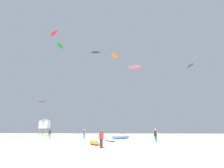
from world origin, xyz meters
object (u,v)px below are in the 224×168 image
object	(u,v)px
kite_grounded_near	(121,137)
kite_grounded_far	(94,143)
cooler_box	(154,143)
kite_aloft_2	(96,52)
kite_aloft_3	(134,67)
kite_aloft_5	(115,56)
kite_grounded_mid	(110,139)
kite_aloft_4	(41,101)
kite_aloft_7	(190,66)
person_midground	(156,135)
lifeguard_tower	(45,123)
person_left	(84,133)
person_right	(50,133)
kite_aloft_0	(60,46)
kite_aloft_6	(54,33)
person_foreground	(101,138)

from	to	relation	value
kite_grounded_near	kite_grounded_far	world-z (taller)	kite_grounded_near
cooler_box	kite_aloft_2	world-z (taller)	kite_aloft_2
kite_aloft_3	kite_aloft_5	size ratio (longest dim) A/B	0.88
kite_grounded_mid	kite_aloft_5	bearing A→B (deg)	90.84
kite_grounded_mid	cooler_box	bearing A→B (deg)	-42.29
kite_aloft_4	kite_aloft_7	bearing A→B (deg)	-15.03
person_midground	lifeguard_tower	world-z (taller)	lifeguard_tower
person_left	person_right	world-z (taller)	person_right
lifeguard_tower	kite_aloft_0	bearing A→B (deg)	94.24
kite_aloft_4	kite_grounded_mid	bearing A→B (deg)	-46.86
kite_grounded_mid	kite_aloft_7	size ratio (longest dim) A/B	1.49
kite_aloft_5	cooler_box	bearing A→B (deg)	-78.54
person_midground	kite_aloft_0	world-z (taller)	kite_aloft_0
kite_grounded_near	lifeguard_tower	bearing A→B (deg)	151.77
person_right	kite_aloft_4	bearing A→B (deg)	-107.32
cooler_box	kite_aloft_4	size ratio (longest dim) A/B	0.29
lifeguard_tower	kite_aloft_4	xyz separation A→B (m)	(-4.68, 7.14, 6.43)
person_right	kite_aloft_7	size ratio (longest dim) A/B	0.61
kite_aloft_3	kite_aloft_6	distance (m)	24.65
kite_aloft_6	kite_aloft_7	world-z (taller)	kite_aloft_6
lifeguard_tower	kite_aloft_6	world-z (taller)	kite_aloft_6
person_right	kite_grounded_far	xyz separation A→B (m)	(10.05, -11.80, -0.82)
kite_grounded_mid	person_foreground	bearing A→B (deg)	-90.31
kite_aloft_0	kite_aloft_4	distance (m)	18.10
kite_grounded_near	lifeguard_tower	xyz separation A→B (m)	(-18.59, 9.98, 2.80)
person_left	lifeguard_tower	bearing A→B (deg)	-100.94
person_midground	kite_aloft_7	bearing A→B (deg)	6.47
kite_aloft_5	kite_aloft_6	world-z (taller)	kite_aloft_6
kite_grounded_near	kite_aloft_3	bearing A→B (deg)	76.66
person_right	kite_aloft_5	bearing A→B (deg)	-168.41
person_midground	kite_grounded_far	distance (m)	8.05
kite_aloft_2	person_left	bearing A→B (deg)	-103.74
person_midground	kite_grounded_mid	distance (m)	7.12
kite_grounded_near	kite_aloft_3	world-z (taller)	kite_aloft_3
kite_grounded_mid	kite_aloft_4	distance (m)	33.05
person_foreground	kite_grounded_mid	bearing A→B (deg)	-148.71
kite_aloft_0	kite_aloft_7	world-z (taller)	kite_aloft_0
kite_grounded_mid	kite_aloft_4	xyz separation A→B (m)	(-21.70, 23.16, 9.25)
kite_aloft_6	person_left	bearing A→B (deg)	-41.51
kite_aloft_5	kite_grounded_mid	bearing A→B (deg)	-89.16
kite_aloft_2	kite_aloft_6	xyz separation A→B (m)	(-12.87, 6.17, 8.76)
kite_aloft_0	kite_aloft_6	world-z (taller)	kite_aloft_6
kite_aloft_6	kite_aloft_5	bearing A→B (deg)	25.21
kite_aloft_7	kite_aloft_3	bearing A→B (deg)	140.75
kite_aloft_5	kite_aloft_7	world-z (taller)	kite_aloft_5
lifeguard_tower	cooler_box	world-z (taller)	lifeguard_tower
person_right	kite_aloft_2	bearing A→B (deg)	164.94
kite_aloft_2	kite_aloft_6	distance (m)	16.75
kite_aloft_0	kite_grounded_far	bearing A→B (deg)	-61.27
kite_grounded_mid	kite_aloft_7	xyz separation A→B (m)	(17.64, 12.59, 15.69)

